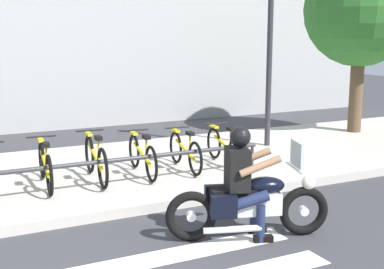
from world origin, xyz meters
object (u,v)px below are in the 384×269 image
object	(u,v)px
street_lamp	(270,28)
bike_rack	(106,163)
bicycle_5	(185,151)
bicycle_2	(45,165)
bicycle_3	(96,159)
bicycle_6	(225,147)
rider	(244,175)
bicycle_4	(142,156)
tree_near_rack	(361,10)
motorcycle	(249,203)

from	to	relation	value
street_lamp	bike_rack	bearing A→B (deg)	-158.81
bicycle_5	bicycle_2	bearing A→B (deg)	-179.99
bicycle_3	bicycle_6	size ratio (longest dim) A/B	1.10
bicycle_2	street_lamp	size ratio (longest dim) A/B	0.38
rider	bicycle_4	bearing A→B (deg)	94.58
bicycle_2	bicycle_4	size ratio (longest dim) A/B	1.02
street_lamp	tree_near_rack	distance (m)	2.96
rider	street_lamp	bearing A→B (deg)	51.90
rider	bicycle_3	size ratio (longest dim) A/B	0.83
motorcycle	bicycle_2	xyz separation A→B (m)	(-1.95, 2.93, 0.04)
bicycle_2	bicycle_6	xyz separation A→B (m)	(3.29, 0.00, -0.01)
bicycle_5	bicycle_6	bearing A→B (deg)	-0.01
bike_rack	street_lamp	bearing A→B (deg)	21.19
street_lamp	tree_near_rack	world-z (taller)	tree_near_rack
bicycle_2	bicycle_5	distance (m)	2.46
bicycle_2	bicycle_6	distance (m)	3.29
bicycle_3	bicycle_4	xyz separation A→B (m)	(0.82, 0.00, -0.02)
bicycle_3	bike_rack	xyz separation A→B (m)	(-0.00, -0.55, 0.06)
bicycle_3	tree_near_rack	size ratio (longest dim) A/B	0.39
bicycle_4	bike_rack	size ratio (longest dim) A/B	0.30
bicycle_3	tree_near_rack	distance (m)	7.67
bicycle_4	rider	bearing A→B (deg)	-85.42
bike_rack	street_lamp	size ratio (longest dim) A/B	1.25
rider	bicycle_5	size ratio (longest dim) A/B	0.92
bicycle_5	rider	bearing A→B (deg)	-101.48
bicycle_6	motorcycle	bearing A→B (deg)	-114.56
motorcycle	bicycle_6	distance (m)	3.22
bicycle_3	bike_rack	bearing A→B (deg)	-90.03
bicycle_5	street_lamp	bearing A→B (deg)	22.81
motorcycle	tree_near_rack	distance (m)	7.84
rider	tree_near_rack	world-z (taller)	tree_near_rack
bicycle_2	bicycle_6	world-z (taller)	bicycle_2
bicycle_2	bicycle_3	xyz separation A→B (m)	(0.82, -0.00, 0.01)
rider	motorcycle	bearing A→B (deg)	-21.14
bicycle_2	motorcycle	bearing A→B (deg)	-56.37
bicycle_4	street_lamp	bearing A→B (deg)	17.59
rider	bicycle_2	distance (m)	3.47
rider	bicycle_6	xyz separation A→B (m)	(1.41, 2.90, -0.34)
motorcycle	bike_rack	size ratio (longest dim) A/B	0.37
bicycle_6	rider	bearing A→B (deg)	-115.94
motorcycle	bicycle_2	size ratio (longest dim) A/B	1.21
bicycle_6	bike_rack	distance (m)	2.53
bicycle_6	tree_near_rack	size ratio (longest dim) A/B	0.35
bicycle_2	bike_rack	distance (m)	0.99
motorcycle	rider	distance (m)	0.38
street_lamp	bicycle_4	bearing A→B (deg)	-162.41
bicycle_5	bicycle_6	xyz separation A→B (m)	(0.82, -0.00, 0.00)
bike_rack	motorcycle	bearing A→B (deg)	-64.62
bicycle_3	bike_rack	distance (m)	0.56
bicycle_3	street_lamp	world-z (taller)	street_lamp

